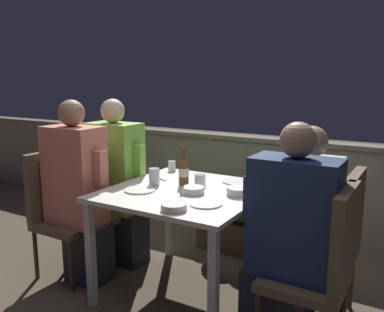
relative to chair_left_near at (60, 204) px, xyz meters
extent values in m
plane|color=brown|center=(1.00, 0.21, -0.55)|extent=(16.00, 16.00, 0.00)
cube|color=gray|center=(1.00, 1.61, -0.10)|extent=(9.00, 0.14, 0.90)
cube|color=#706656|center=(1.00, 1.61, 0.36)|extent=(9.00, 0.18, 0.04)
cube|color=silver|center=(1.00, 0.21, 0.18)|extent=(1.00, 1.02, 0.03)
cube|color=silver|center=(0.55, -0.25, -0.19)|extent=(0.05, 0.05, 0.72)
cube|color=silver|center=(1.45, -0.25, -0.19)|extent=(0.05, 0.05, 0.72)
cube|color=silver|center=(0.55, 0.67, -0.19)|extent=(0.05, 0.05, 0.72)
cube|color=silver|center=(1.45, 0.67, -0.19)|extent=(0.05, 0.05, 0.72)
cube|color=brown|center=(1.06, 1.09, -0.41)|extent=(0.77, 0.36, 0.28)
ellipsoid|color=#235628|center=(0.85, 1.09, -0.12)|extent=(0.35, 0.47, 0.33)
ellipsoid|color=#235628|center=(1.06, 1.09, -0.12)|extent=(0.35, 0.47, 0.33)
ellipsoid|color=#235628|center=(1.27, 1.09, -0.12)|extent=(0.35, 0.47, 0.33)
cube|color=brown|center=(0.11, 0.00, -0.14)|extent=(0.43, 0.43, 0.05)
cube|color=brown|center=(-0.09, 0.00, 0.14)|extent=(0.06, 0.43, 0.52)
cylinder|color=#47321E|center=(-0.08, -0.19, -0.36)|extent=(0.03, 0.03, 0.38)
cylinder|color=#47321E|center=(0.29, -0.19, -0.36)|extent=(0.03, 0.03, 0.38)
cylinder|color=#47321E|center=(-0.08, 0.19, -0.36)|extent=(0.03, 0.03, 0.38)
cylinder|color=#47321E|center=(0.29, 0.19, -0.36)|extent=(0.03, 0.03, 0.38)
cube|color=#282833|center=(0.28, 0.00, -0.33)|extent=(0.30, 0.23, 0.43)
cube|color=#E07A66|center=(0.18, 0.00, 0.24)|extent=(0.42, 0.26, 0.72)
cube|color=#E07A66|center=(0.43, 0.00, 0.33)|extent=(0.07, 0.07, 0.24)
sphere|color=#99755B|center=(0.18, 0.00, 0.70)|extent=(0.19, 0.19, 0.19)
cube|color=brown|center=(0.15, 0.38, -0.14)|extent=(0.43, 0.43, 0.05)
cube|color=brown|center=(-0.04, 0.38, 0.14)|extent=(0.06, 0.43, 0.52)
cylinder|color=#47321E|center=(-0.04, 0.20, -0.36)|extent=(0.03, 0.03, 0.38)
cylinder|color=#47321E|center=(0.34, 0.20, -0.36)|extent=(0.03, 0.03, 0.38)
cylinder|color=#47321E|center=(-0.04, 0.57, -0.36)|extent=(0.03, 0.03, 0.38)
cylinder|color=#47321E|center=(0.34, 0.57, -0.36)|extent=(0.03, 0.03, 0.38)
cube|color=#282833|center=(0.32, 0.38, -0.33)|extent=(0.30, 0.23, 0.43)
cube|color=#8CCC4C|center=(0.22, 0.38, 0.24)|extent=(0.43, 0.26, 0.71)
cube|color=#8CCC4C|center=(0.47, 0.38, 0.32)|extent=(0.07, 0.07, 0.24)
sphere|color=beige|center=(0.22, 0.38, 0.69)|extent=(0.19, 0.19, 0.19)
cube|color=brown|center=(1.86, 0.02, -0.14)|extent=(0.43, 0.43, 0.05)
cube|color=brown|center=(2.05, 0.02, 0.14)|extent=(0.06, 0.43, 0.52)
cylinder|color=#47321E|center=(1.67, 0.21, -0.36)|extent=(0.03, 0.03, 0.38)
cylinder|color=#47321E|center=(2.05, 0.21, -0.36)|extent=(0.03, 0.03, 0.38)
cube|color=#282833|center=(1.69, 0.02, -0.33)|extent=(0.32, 0.23, 0.43)
cube|color=navy|center=(1.79, 0.02, 0.21)|extent=(0.46, 0.26, 0.65)
cube|color=navy|center=(1.54, 0.02, 0.28)|extent=(0.07, 0.07, 0.24)
sphere|color=#99755B|center=(1.79, 0.02, 0.63)|extent=(0.19, 0.19, 0.19)
cube|color=brown|center=(1.84, 0.40, -0.14)|extent=(0.43, 0.43, 0.05)
cube|color=brown|center=(2.03, 0.40, 0.14)|extent=(0.06, 0.43, 0.52)
cylinder|color=#47321E|center=(1.65, 0.21, -0.36)|extent=(0.03, 0.03, 0.38)
cylinder|color=#47321E|center=(2.03, 0.21, -0.36)|extent=(0.03, 0.03, 0.38)
cylinder|color=#47321E|center=(1.65, 0.59, -0.36)|extent=(0.03, 0.03, 0.38)
cylinder|color=#47321E|center=(2.03, 0.59, -0.36)|extent=(0.03, 0.03, 0.38)
cube|color=#282833|center=(1.67, 0.40, -0.33)|extent=(0.26, 0.23, 0.43)
cube|color=silver|center=(1.77, 0.40, 0.18)|extent=(0.37, 0.26, 0.59)
cube|color=silver|center=(1.52, 0.40, 0.25)|extent=(0.07, 0.07, 0.24)
sphere|color=#99755B|center=(1.77, 0.40, 0.56)|extent=(0.19, 0.19, 0.19)
cylinder|color=brown|center=(0.92, 0.31, 0.28)|extent=(0.07, 0.07, 0.17)
cylinder|color=beige|center=(0.92, 0.31, 0.29)|extent=(0.07, 0.07, 0.06)
cone|color=brown|center=(0.92, 0.31, 0.39)|extent=(0.07, 0.07, 0.03)
cylinder|color=brown|center=(0.92, 0.31, 0.44)|extent=(0.03, 0.03, 0.07)
cylinder|color=white|center=(0.74, 0.04, 0.20)|extent=(0.21, 0.21, 0.01)
cylinder|color=white|center=(1.26, 0.00, 0.20)|extent=(0.20, 0.20, 0.01)
cylinder|color=silver|center=(1.21, 0.58, 0.20)|extent=(0.22, 0.22, 0.01)
cylinder|color=silver|center=(1.35, 0.28, 0.22)|extent=(0.16, 0.16, 0.05)
torus|color=silver|center=(1.35, 0.28, 0.24)|extent=(0.16, 0.16, 0.01)
cylinder|color=silver|center=(1.08, 0.17, 0.22)|extent=(0.15, 0.15, 0.04)
torus|color=silver|center=(1.08, 0.17, 0.24)|extent=(0.15, 0.15, 0.01)
cylinder|color=silver|center=(1.16, -0.19, 0.22)|extent=(0.15, 0.15, 0.04)
torus|color=silver|center=(1.16, -0.19, 0.23)|extent=(0.15, 0.15, 0.01)
cylinder|color=silver|center=(0.73, 0.22, 0.26)|extent=(0.08, 0.08, 0.12)
cylinder|color=silver|center=(1.02, 0.36, 0.24)|extent=(0.08, 0.08, 0.08)
cylinder|color=silver|center=(0.60, 0.65, 0.24)|extent=(0.06, 0.06, 0.08)
cube|color=silver|center=(0.66, 0.37, 0.20)|extent=(0.16, 0.09, 0.01)
cylinder|color=#B2A899|center=(-0.31, 0.87, -0.43)|extent=(0.28, 0.28, 0.24)
cylinder|color=#47331E|center=(-0.31, 0.87, -0.20)|extent=(0.03, 0.03, 0.22)
ellipsoid|color=#235628|center=(-0.31, 0.87, 0.07)|extent=(0.40, 0.40, 0.36)
camera|label=1|loc=(2.37, -2.04, 0.94)|focal=38.00mm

